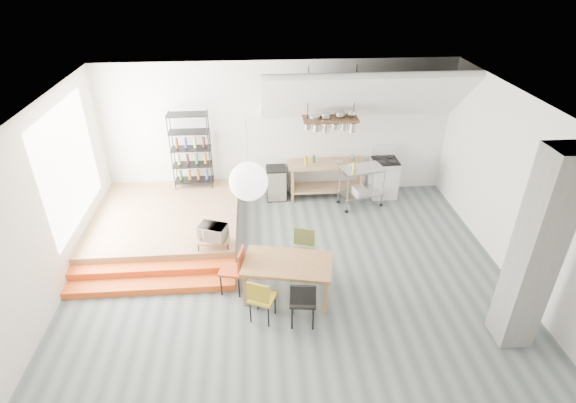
{
  "coord_description": "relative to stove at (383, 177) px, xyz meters",
  "views": [
    {
      "loc": [
        -0.54,
        -6.28,
        5.36
      ],
      "look_at": [
        0.01,
        0.8,
        1.26
      ],
      "focal_mm": 28.0,
      "sensor_mm": 36.0,
      "label": 1
    }
  ],
  "objects": [
    {
      "name": "floor",
      "position": [
        -2.5,
        -3.16,
        -0.48
      ],
      "size": [
        8.0,
        8.0,
        0.0
      ],
      "primitive_type": "plane",
      "color": "#4E595A",
      "rests_on": "ground"
    },
    {
      "name": "wall_back",
      "position": [
        -2.5,
        0.34,
        1.12
      ],
      "size": [
        8.0,
        0.04,
        3.2
      ],
      "primitive_type": "cube",
      "color": "silver",
      "rests_on": "ground"
    },
    {
      "name": "wall_left",
      "position": [
        -6.5,
        -3.16,
        1.12
      ],
      "size": [
        0.04,
        7.0,
        3.2
      ],
      "primitive_type": "cube",
      "color": "silver",
      "rests_on": "ground"
    },
    {
      "name": "wall_right",
      "position": [
        1.5,
        -3.16,
        1.12
      ],
      "size": [
        0.04,
        7.0,
        3.2
      ],
      "primitive_type": "cube",
      "color": "silver",
      "rests_on": "ground"
    },
    {
      "name": "ceiling",
      "position": [
        -2.5,
        -3.16,
        2.72
      ],
      "size": [
        8.0,
        7.0,
        0.02
      ],
      "primitive_type": "cube",
      "color": "white",
      "rests_on": "wall_back"
    },
    {
      "name": "slope_ceiling",
      "position": [
        -0.7,
        -0.26,
        2.07
      ],
      "size": [
        4.4,
        1.44,
        1.32
      ],
      "primitive_type": "cube",
      "rotation": [
        -0.73,
        0.0,
        0.0
      ],
      "color": "white",
      "rests_on": "wall_back"
    },
    {
      "name": "window_pane",
      "position": [
        -6.48,
        -1.66,
        1.32
      ],
      "size": [
        0.02,
        2.5,
        2.2
      ],
      "primitive_type": "cube",
      "color": "white",
      "rests_on": "wall_left"
    },
    {
      "name": "platform",
      "position": [
        -5.0,
        -1.16,
        -0.28
      ],
      "size": [
        3.0,
        3.0,
        0.4
      ],
      "primitive_type": "cube",
      "color": "#A07650",
      "rests_on": "ground"
    },
    {
      "name": "step_lower",
      "position": [
        -5.0,
        -3.11,
        -0.41
      ],
      "size": [
        3.0,
        0.35,
        0.13
      ],
      "primitive_type": "cube",
      "color": "#E2561A",
      "rests_on": "ground"
    },
    {
      "name": "step_upper",
      "position": [
        -5.0,
        -2.76,
        -0.35
      ],
      "size": [
        3.0,
        0.35,
        0.27
      ],
      "primitive_type": "cube",
      "color": "#E2561A",
      "rests_on": "ground"
    },
    {
      "name": "concrete_column",
      "position": [
        0.8,
        -4.66,
        1.12
      ],
      "size": [
        0.5,
        0.5,
        3.2
      ],
      "primitive_type": "cube",
      "color": "slate",
      "rests_on": "ground"
    },
    {
      "name": "kitchen_counter",
      "position": [
        -1.4,
        -0.01,
        0.15
      ],
      "size": [
        1.8,
        0.6,
        0.91
      ],
      "color": "#A07650",
      "rests_on": "ground"
    },
    {
      "name": "stove",
      "position": [
        0.0,
        0.0,
        0.0
      ],
      "size": [
        0.6,
        0.6,
        1.18
      ],
      "color": "white",
      "rests_on": "ground"
    },
    {
      "name": "pot_rack",
      "position": [
        -1.37,
        -0.23,
        1.5
      ],
      "size": [
        1.2,
        0.5,
        1.43
      ],
      "color": "#42291A",
      "rests_on": "ceiling"
    },
    {
      "name": "wire_shelving",
      "position": [
        -4.5,
        0.04,
        0.85
      ],
      "size": [
        0.88,
        0.38,
        1.8
      ],
      "color": "black",
      "rests_on": "platform"
    },
    {
      "name": "microwave_shelf",
      "position": [
        -3.9,
        -2.41,
        0.07
      ],
      "size": [
        0.6,
        0.4,
        0.16
      ],
      "color": "#A07650",
      "rests_on": "platform"
    },
    {
      "name": "paper_lantern",
      "position": [
        -3.17,
        -3.32,
        1.72
      ],
      "size": [
        0.6,
        0.6,
        0.6
      ],
      "primitive_type": "sphere",
      "color": "white",
      "rests_on": "ceiling"
    },
    {
      "name": "dining_table",
      "position": [
        -2.58,
        -3.44,
        0.15
      ],
      "size": [
        1.63,
        1.13,
        0.71
      ],
      "rotation": [
        0.0,
        0.0,
        -0.21
      ],
      "color": "brown",
      "rests_on": "ground"
    },
    {
      "name": "chair_mustard",
      "position": [
        -3.05,
        -4.03,
        0.03
      ],
      "size": [
        0.51,
        0.51,
        0.85
      ],
      "rotation": [
        0.0,
        0.0,
        2.74
      ],
      "color": "#B59A1F",
      "rests_on": "ground"
    },
    {
      "name": "chair_black",
      "position": [
        -2.4,
        -4.18,
        0.06
      ],
      "size": [
        0.46,
        0.46,
        0.91
      ],
      "rotation": [
        0.0,
        0.0,
        3.02
      ],
      "color": "black",
      "rests_on": "ground"
    },
    {
      "name": "chair_olive",
      "position": [
        -2.25,
        -2.82,
        0.05
      ],
      "size": [
        0.51,
        0.51,
        0.89
      ],
      "rotation": [
        0.0,
        0.0,
        -0.31
      ],
      "color": "#59642F",
      "rests_on": "ground"
    },
    {
      "name": "chair_red",
      "position": [
        -3.47,
        -3.26,
        0.04
      ],
      "size": [
        0.48,
        0.48,
        0.88
      ],
      "rotation": [
        0.0,
        0.0,
        -1.81
      ],
      "color": "#BC421A",
      "rests_on": "ground"
    },
    {
      "name": "rolling_cart",
      "position": [
        -0.66,
        -0.46,
        0.14
      ],
      "size": [
        1.07,
        0.76,
        0.96
      ],
      "rotation": [
        0.0,
        0.0,
        0.25
      ],
      "color": "silver",
      "rests_on": "ground"
    },
    {
      "name": "mini_fridge",
      "position": [
        -2.58,
        0.04,
        -0.08
      ],
      "size": [
        0.47,
        0.47,
        0.79
      ],
      "primitive_type": "cube",
      "color": "black",
      "rests_on": "ground"
    },
    {
      "name": "microwave",
      "position": [
        -3.9,
        -2.41,
        0.22
      ],
      "size": [
        0.59,
        0.49,
        0.28
      ],
      "primitive_type": "imported",
      "rotation": [
        0.0,
        0.0,
        -0.35
      ],
      "color": "beige",
      "rests_on": "microwave_shelf"
    },
    {
      "name": "bowl",
      "position": [
        -1.13,
        -0.06,
        0.45
      ],
      "size": [
        0.21,
        0.21,
        0.05
      ],
      "primitive_type": "imported",
      "rotation": [
        0.0,
        0.0,
        -0.04
      ],
      "color": "silver",
      "rests_on": "kitchen_counter"
    }
  ]
}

